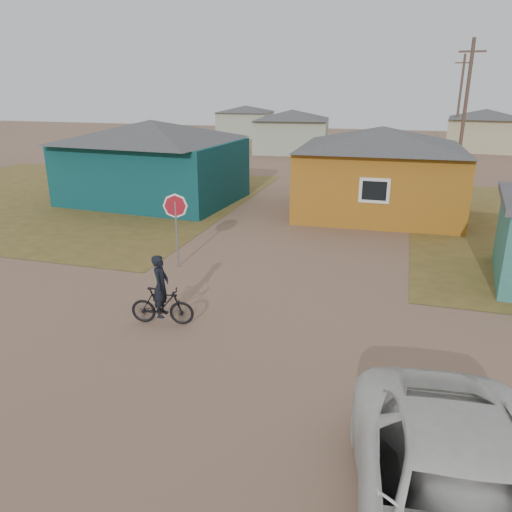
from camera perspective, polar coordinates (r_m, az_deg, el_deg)
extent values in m
plane|color=#8A664F|center=(11.21, -4.31, -11.16)|extent=(120.00, 120.00, 0.00)
cube|color=olive|center=(28.71, -21.72, 6.40)|extent=(20.00, 18.00, 0.00)
cube|color=#0A363A|center=(25.88, -11.63, 9.47)|extent=(8.40, 6.54, 3.00)
pyramid|color=#3E3E41|center=(25.63, -11.93, 13.88)|extent=(8.93, 7.08, 1.00)
cube|color=#9E6118|center=(23.42, 13.85, 8.34)|extent=(7.21, 6.24, 3.00)
pyramid|color=#3E3E41|center=(23.16, 14.23, 13.08)|extent=(7.72, 6.76, 0.90)
cube|color=silver|center=(20.42, 13.38, 7.29)|extent=(1.20, 0.06, 1.00)
cube|color=black|center=(20.39, 13.37, 7.27)|extent=(0.95, 0.04, 0.75)
cube|color=#9DA68F|center=(44.28, 4.10, 13.51)|extent=(6.49, 5.60, 2.80)
pyramid|color=#3E3E41|center=(44.14, 4.15, 15.84)|extent=(7.04, 6.15, 0.80)
cube|color=tan|center=(49.63, 24.53, 12.50)|extent=(6.41, 5.50, 2.80)
pyramid|color=#3E3E41|center=(49.51, 24.83, 14.55)|extent=(6.95, 6.05, 0.80)
cube|color=#9DA68F|center=(57.92, -1.21, 14.80)|extent=(5.75, 5.28, 2.70)
pyramid|color=#3E3E41|center=(57.81, -1.23, 16.48)|extent=(6.28, 5.81, 0.70)
cylinder|color=brown|center=(31.21, 22.70, 14.65)|extent=(0.20, 0.20, 8.00)
cube|color=brown|center=(31.22, 23.51, 20.66)|extent=(1.40, 0.10, 0.10)
cylinder|color=brown|center=(47.22, 22.17, 15.73)|extent=(0.20, 0.20, 8.00)
cube|color=brown|center=(47.23, 22.70, 19.71)|extent=(1.40, 0.10, 0.10)
cylinder|color=gray|center=(16.13, -9.04, 2.44)|extent=(0.06, 0.06, 2.17)
imported|color=black|center=(12.53, -10.67, -5.61)|extent=(1.63, 0.70, 0.95)
imported|color=black|center=(12.32, -10.82, -3.36)|extent=(0.46, 0.62, 1.56)
imported|color=white|center=(7.16, 22.53, -25.38)|extent=(3.16, 5.86, 1.56)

